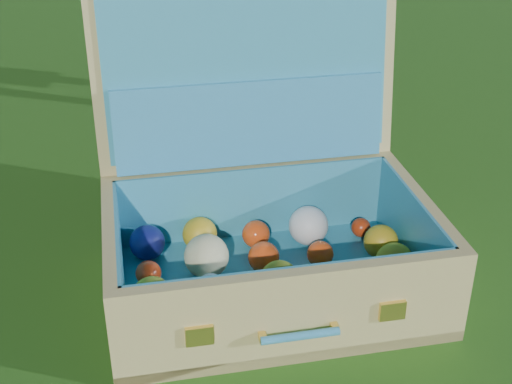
% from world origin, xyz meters
% --- Properties ---
extents(ground, '(60.00, 60.00, 0.00)m').
position_xyz_m(ground, '(0.00, 0.00, 0.00)').
color(ground, '#215114').
rests_on(ground, ground).
extents(suitcase, '(0.75, 0.65, 0.64)m').
position_xyz_m(suitcase, '(0.02, 0.15, 0.18)').
color(suitcase, tan).
rests_on(suitcase, ground).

